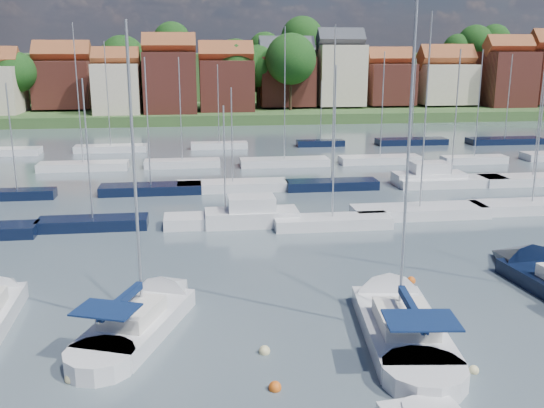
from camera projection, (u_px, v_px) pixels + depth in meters
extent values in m
plane|color=#414F59|center=(282.00, 172.00, 65.94)|extent=(260.00, 260.00, 0.00)
cube|color=silver|center=(138.00, 327.00, 28.59)|extent=(5.39, 7.81, 1.20)
cone|color=silver|center=(175.00, 291.00, 32.83)|extent=(4.06, 4.35, 3.00)
cylinder|color=silver|center=(100.00, 364.00, 25.19)|extent=(3.88, 3.88, 1.20)
cube|color=silver|center=(132.00, 312.00, 27.88)|extent=(3.04, 3.56, 0.70)
cylinder|color=#B2B2B7|center=(134.00, 174.00, 27.26)|extent=(0.14, 0.14, 13.35)
cylinder|color=#B2B2B7|center=(121.00, 304.00, 26.73)|extent=(1.53, 3.78, 0.10)
cube|color=#0D1E45|center=(121.00, 301.00, 26.69)|extent=(1.64, 3.66, 0.35)
cube|color=#0D1E45|center=(106.00, 310.00, 25.43)|extent=(3.03, 2.60, 0.08)
cube|color=silver|center=(401.00, 332.00, 28.06)|extent=(4.39, 8.61, 1.20)
cone|color=silver|center=(381.00, 289.00, 33.06)|extent=(3.89, 4.39, 3.44)
cylinder|color=silver|center=(424.00, 379.00, 24.06)|extent=(3.82, 3.82, 1.20)
cube|color=silver|center=(405.00, 318.00, 27.27)|extent=(2.80, 3.70, 0.70)
cylinder|color=#B2B2B7|center=(408.00, 154.00, 26.58)|extent=(0.14, 0.14, 15.30)
cylinder|color=#B2B2B7|center=(412.00, 312.00, 25.95)|extent=(0.64, 4.57, 0.10)
cube|color=#0D1E45|center=(412.00, 308.00, 25.91)|extent=(0.81, 4.37, 0.35)
cube|color=#0D1E45|center=(421.00, 320.00, 24.43)|extent=(3.15, 2.39, 0.08)
cone|color=black|center=(510.00, 260.00, 37.62)|extent=(3.75, 4.25, 3.36)
cone|color=silver|center=(7.00, 288.00, 33.23)|extent=(2.68, 3.10, 2.59)
sphere|color=beige|center=(71.00, 381.00, 24.37)|extent=(0.51, 0.51, 0.51)
sphere|color=#D85914|center=(275.00, 390.00, 23.75)|extent=(0.51, 0.51, 0.51)
sphere|color=beige|center=(264.00, 353.00, 26.62)|extent=(0.50, 0.50, 0.50)
sphere|color=beige|center=(474.00, 372.00, 25.02)|extent=(0.42, 0.42, 0.42)
sphere|color=#D85914|center=(411.00, 282.00, 34.71)|extent=(0.50, 0.50, 0.50)
cube|color=black|center=(93.00, 224.00, 45.01)|extent=(8.01, 2.24, 1.00)
cylinder|color=#B2B2B7|center=(87.00, 150.00, 43.64)|extent=(0.12, 0.12, 10.16)
cube|color=silver|center=(226.00, 221.00, 45.92)|extent=(9.22, 2.58, 1.00)
cylinder|color=#B2B2B7|center=(224.00, 161.00, 44.79)|extent=(0.12, 0.12, 8.18)
cube|color=silver|center=(332.00, 223.00, 45.38)|extent=(8.78, 2.46, 1.00)
cylinder|color=#B2B2B7|center=(334.00, 143.00, 43.89)|extent=(0.12, 0.12, 11.06)
cube|color=silver|center=(419.00, 212.00, 48.31)|extent=(10.79, 3.02, 1.00)
cylinder|color=#B2B2B7|center=(426.00, 112.00, 46.35)|extent=(0.12, 0.12, 14.87)
cube|color=silver|center=(531.00, 207.00, 49.87)|extent=(10.13, 2.84, 1.00)
cylinder|color=#B2B2B7|center=(538.00, 143.00, 48.56)|extent=(0.12, 0.12, 9.59)
cube|color=silver|center=(252.00, 219.00, 45.93)|extent=(7.00, 2.60, 1.40)
cube|color=silver|center=(251.00, 205.00, 45.66)|extent=(3.50, 2.20, 1.30)
cube|color=black|center=(18.00, 195.00, 54.04)|extent=(6.54, 1.83, 1.00)
cylinder|color=#B2B2B7|center=(11.00, 137.00, 52.75)|extent=(0.12, 0.12, 9.37)
cube|color=black|center=(151.00, 190.00, 56.12)|extent=(9.30, 2.60, 1.00)
cylinder|color=#B2B2B7|center=(148.00, 122.00, 54.58)|extent=(0.12, 0.12, 11.48)
cube|color=silver|center=(233.00, 187.00, 57.43)|extent=(10.40, 2.91, 1.00)
cylinder|color=#B2B2B7|center=(232.00, 135.00, 56.23)|extent=(0.12, 0.12, 8.77)
cube|color=black|center=(332.00, 185.00, 57.91)|extent=(8.80, 2.46, 1.00)
cylinder|color=#B2B2B7|center=(334.00, 105.00, 56.02)|extent=(0.12, 0.12, 14.33)
cube|color=silver|center=(451.00, 182.00, 59.29)|extent=(10.73, 3.00, 1.00)
cylinder|color=#B2B2B7|center=(456.00, 115.00, 57.67)|extent=(0.12, 0.12, 12.14)
cube|color=silver|center=(532.00, 180.00, 60.16)|extent=(10.48, 2.93, 1.00)
cylinder|color=#B2B2B7|center=(539.00, 124.00, 58.76)|extent=(0.12, 0.12, 10.28)
cube|color=silver|center=(429.00, 180.00, 59.81)|extent=(7.00, 2.60, 1.40)
cube|color=silver|center=(429.00, 169.00, 59.54)|extent=(3.50, 2.20, 1.30)
cube|color=silver|center=(83.00, 167.00, 67.18)|extent=(9.71, 2.72, 1.00)
cylinder|color=#B2B2B7|center=(78.00, 94.00, 65.22)|extent=(0.12, 0.12, 14.88)
cube|color=silver|center=(182.00, 164.00, 68.83)|extent=(8.49, 2.38, 1.00)
cylinder|color=#B2B2B7|center=(180.00, 109.00, 67.31)|extent=(0.12, 0.12, 11.31)
cube|color=silver|center=(284.00, 163.00, 69.58)|extent=(10.16, 2.85, 1.00)
cylinder|color=#B2B2B7|center=(285.00, 94.00, 67.65)|extent=(0.12, 0.12, 14.59)
cube|color=silver|center=(380.00, 160.00, 71.12)|extent=(9.53, 2.67, 1.00)
cylinder|color=#B2B2B7|center=(382.00, 105.00, 69.52)|extent=(0.12, 0.12, 11.91)
cube|color=silver|center=(474.00, 160.00, 71.16)|extent=(7.62, 2.13, 1.00)
cylinder|color=#B2B2B7|center=(479.00, 104.00, 69.54)|extent=(0.12, 0.12, 12.13)
cube|color=silver|center=(111.00, 149.00, 79.23)|extent=(9.24, 2.59, 1.00)
cylinder|color=#B2B2B7|center=(107.00, 94.00, 77.48)|extent=(0.12, 0.12, 13.17)
cube|color=silver|center=(219.00, 146.00, 81.72)|extent=(7.57, 2.12, 1.00)
cylinder|color=#B2B2B7|center=(218.00, 104.00, 80.33)|extent=(0.12, 0.12, 10.24)
cube|color=black|center=(320.00, 144.00, 83.63)|extent=(6.58, 1.84, 1.00)
cylinder|color=#B2B2B7|center=(321.00, 111.00, 82.51)|extent=(0.12, 0.12, 8.01)
cube|color=black|center=(411.00, 142.00, 85.20)|extent=(9.92, 2.78, 1.00)
cylinder|color=#B2B2B7|center=(414.00, 99.00, 83.72)|extent=(0.12, 0.12, 10.92)
cube|color=black|center=(504.00, 141.00, 85.87)|extent=(10.55, 2.95, 1.00)
cylinder|color=#B2B2B7|center=(509.00, 97.00, 84.32)|extent=(0.12, 0.12, 11.51)
cube|color=#3D592C|center=(234.00, 106.00, 139.85)|extent=(200.00, 70.00, 3.00)
cube|color=#3D592C|center=(227.00, 80.00, 162.71)|extent=(200.00, 60.00, 14.00)
cube|color=brown|center=(64.00, 84.00, 115.63)|extent=(10.37, 9.97, 8.73)
cube|color=brown|center=(62.00, 54.00, 114.24)|extent=(10.57, 5.13, 5.13)
cube|color=beige|center=(118.00, 89.00, 108.67)|extent=(8.09, 8.80, 8.96)
cube|color=brown|center=(116.00, 58.00, 107.32)|extent=(8.25, 4.00, 4.00)
cube|color=brown|center=(170.00, 83.00, 110.50)|extent=(9.36, 10.17, 10.97)
cube|color=brown|center=(169.00, 45.00, 108.86)|extent=(9.54, 4.63, 4.63)
cube|color=brown|center=(226.00, 86.00, 113.63)|extent=(9.90, 8.56, 9.42)
cube|color=brown|center=(226.00, 54.00, 112.16)|extent=(10.10, 4.90, 4.90)
cube|color=brown|center=(286.00, 81.00, 119.79)|extent=(10.59, 8.93, 9.49)
cube|color=#383A42|center=(286.00, 50.00, 118.30)|extent=(10.80, 5.24, 5.24)
cube|color=beige|center=(340.00, 75.00, 120.04)|extent=(9.01, 8.61, 11.65)
cube|color=#383A42|center=(341.00, 39.00, 118.32)|extent=(9.19, 4.46, 4.46)
cube|color=brown|center=(388.00, 84.00, 122.95)|extent=(9.10, 9.34, 8.00)
cube|color=brown|center=(390.00, 58.00, 121.69)|extent=(9.28, 4.50, 4.50)
cube|color=beige|center=(445.00, 84.00, 124.05)|extent=(10.86, 9.59, 7.88)
cube|color=brown|center=(446.00, 58.00, 122.75)|extent=(11.07, 5.37, 5.37)
cube|color=brown|center=(506.00, 80.00, 122.72)|extent=(9.18, 9.96, 10.97)
cube|color=brown|center=(509.00, 46.00, 121.09)|extent=(9.36, 4.54, 4.54)
cylinder|color=#382619|center=(473.00, 69.00, 143.49)|extent=(0.50, 0.50, 4.47)
sphere|color=#214E18|center=(475.00, 43.00, 141.99)|extent=(8.18, 8.18, 8.18)
cylinder|color=#382619|center=(258.00, 97.00, 119.17)|extent=(0.50, 0.50, 4.46)
sphere|color=#214E18|center=(258.00, 66.00, 117.67)|extent=(8.15, 8.15, 8.15)
cylinder|color=#382619|center=(302.00, 70.00, 136.52)|extent=(0.50, 0.50, 5.15)
sphere|color=#214E18|center=(302.00, 38.00, 134.79)|extent=(9.41, 9.41, 9.41)
cylinder|color=#382619|center=(173.00, 69.00, 135.42)|extent=(0.50, 0.50, 4.56)
sphere|color=#214E18|center=(172.00, 41.00, 133.89)|extent=(8.34, 8.34, 8.34)
cylinder|color=#382619|center=(125.00, 94.00, 124.69)|extent=(0.50, 0.50, 5.15)
sphere|color=#214E18|center=(123.00, 59.00, 122.96)|extent=(9.42, 9.42, 9.42)
cylinder|color=#382619|center=(48.00, 81.00, 124.11)|extent=(0.50, 0.50, 3.42)
sphere|color=#214E18|center=(46.00, 58.00, 122.96)|extent=(6.26, 6.26, 6.26)
cylinder|color=#382619|center=(302.00, 96.00, 128.97)|extent=(0.50, 0.50, 3.77)
sphere|color=#214E18|center=(302.00, 71.00, 127.71)|extent=(6.89, 6.89, 6.89)
cylinder|color=#382619|center=(290.00, 97.00, 114.98)|extent=(0.50, 0.50, 5.21)
sphere|color=#214E18|center=(291.00, 59.00, 113.23)|extent=(9.53, 9.53, 9.53)
cylinder|color=#382619|center=(522.00, 96.00, 132.14)|extent=(0.50, 0.50, 2.97)
sphere|color=#214E18|center=(524.00, 77.00, 131.14)|extent=(5.44, 5.44, 5.44)
cylinder|color=#382619|center=(236.00, 98.00, 116.45)|extent=(0.50, 0.50, 4.84)
sphere|color=#214E18|center=(235.00, 63.00, 114.83)|extent=(8.85, 8.85, 8.85)
cylinder|color=#382619|center=(456.00, 71.00, 143.27)|extent=(0.50, 0.50, 3.72)
sphere|color=#214E18|center=(457.00, 49.00, 142.02)|extent=(6.80, 6.80, 6.80)
cylinder|color=#382619|center=(505.00, 97.00, 123.82)|extent=(0.50, 0.50, 4.05)
sphere|color=#214E18|center=(508.00, 69.00, 122.46)|extent=(7.40, 7.40, 7.40)
cylinder|color=#382619|center=(19.00, 102.00, 110.65)|extent=(0.50, 0.50, 4.00)
sphere|color=#214E18|center=(16.00, 72.00, 109.30)|extent=(7.32, 7.32, 7.32)
cylinder|color=#382619|center=(265.00, 73.00, 135.26)|extent=(0.50, 0.50, 3.93)
sphere|color=#214E18|center=(265.00, 48.00, 133.94)|extent=(7.19, 7.19, 7.19)
cylinder|color=#382619|center=(385.00, 96.00, 126.72)|extent=(0.50, 0.50, 3.82)
sphere|color=#214E18|center=(386.00, 71.00, 125.44)|extent=(6.99, 6.99, 6.99)
cylinder|color=#382619|center=(150.00, 102.00, 113.97)|extent=(0.50, 0.50, 3.48)
sphere|color=#214E18|center=(149.00, 77.00, 112.80)|extent=(6.37, 6.37, 6.37)
cylinder|color=#382619|center=(500.00, 96.00, 132.72)|extent=(0.50, 0.50, 2.99)
sphere|color=#214E18|center=(502.00, 77.00, 131.72)|extent=(5.46, 5.46, 5.46)
cylinder|color=#382619|center=(258.00, 99.00, 122.32)|extent=(0.50, 0.50, 3.25)
sphere|color=#214E18|center=(257.00, 77.00, 121.23)|extent=(5.94, 5.94, 5.94)
cylinder|color=#382619|center=(224.00, 100.00, 123.15)|extent=(0.50, 0.50, 2.98)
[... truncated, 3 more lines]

